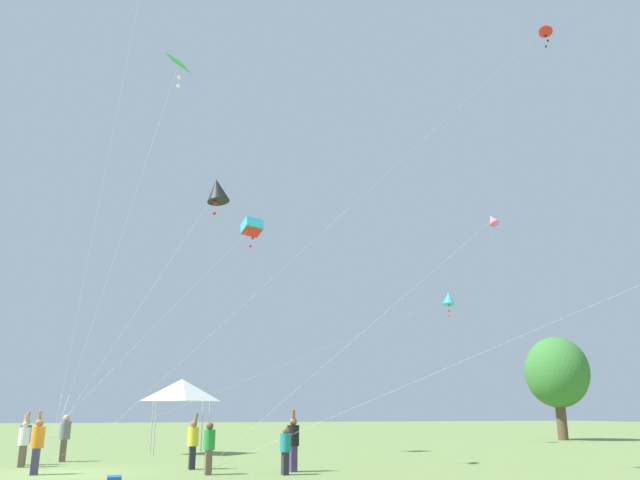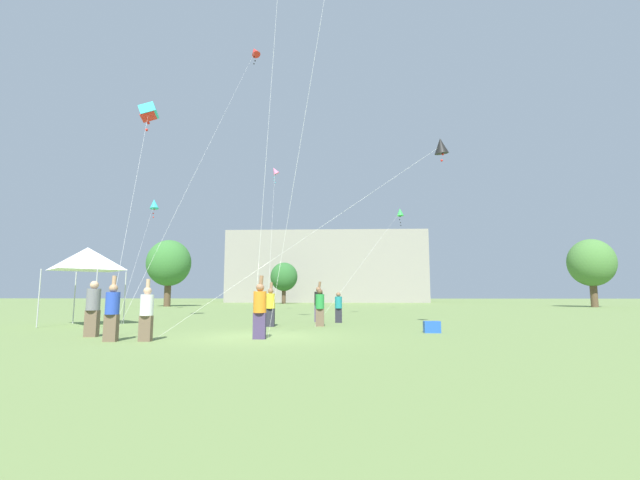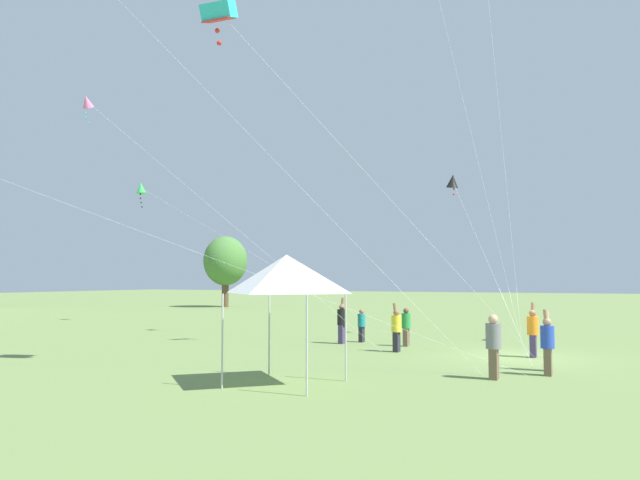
{
  "view_description": "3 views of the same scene",
  "coord_description": "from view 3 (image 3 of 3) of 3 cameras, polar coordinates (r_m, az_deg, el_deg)",
  "views": [
    {
      "loc": [
        23.15,
        1.62,
        1.93
      ],
      "look_at": [
        -0.96,
        9.37,
        8.95
      ],
      "focal_mm": 35.0,
      "sensor_mm": 36.0,
      "label": 1
    },
    {
      "loc": [
        2.63,
        -14.2,
        1.42
      ],
      "look_at": [
        1.65,
        8.49,
        4.27
      ],
      "focal_mm": 24.0,
      "sensor_mm": 36.0,
      "label": 2
    },
    {
      "loc": [
        -23.88,
        -3.28,
        2.86
      ],
      "look_at": [
        0.18,
        7.98,
        4.52
      ],
      "focal_mm": 35.0,
      "sensor_mm": 36.0,
      "label": 3
    }
  ],
  "objects": [
    {
      "name": "kite_green_diamond_4",
      "position": [
        43.23,
        -16.0,
        4.55
      ],
      "size": [
        7.21,
        21.01,
        9.28
      ],
      "color": "silver",
      "rests_on": "ground"
    },
    {
      "name": "person_teal_shirt",
      "position": [
        28.52,
        3.82,
        -7.71
      ],
      "size": [
        0.35,
        0.35,
        1.48
      ],
      "rotation": [
        0.0,
        0.0,
        5.03
      ],
      "color": "#282833",
      "rests_on": "ground"
    },
    {
      "name": "person_blue_shirt",
      "position": [
        19.89,
        20.08,
        -8.86
      ],
      "size": [
        0.4,
        0.4,
        1.96
      ],
      "rotation": [
        0.0,
        0.0,
        2.2
      ],
      "color": "brown",
      "rests_on": "ground"
    },
    {
      "name": "festival_tent",
      "position": [
        17.06,
        -3.09,
        -3.13
      ],
      "size": [
        2.74,
        2.74,
        3.52
      ],
      "color": "#B7B7BC",
      "rests_on": "ground"
    },
    {
      "name": "kite_black_diamond_0",
      "position": [
        32.14,
        12.04,
        5.26
      ],
      "size": [
        10.5,
        5.18,
        8.16
      ],
      "color": "silver",
      "rests_on": "ground"
    },
    {
      "name": "person_yellow_shirt",
      "position": [
        24.86,
        7.0,
        -8.01
      ],
      "size": [
        0.39,
        0.39,
        1.91
      ],
      "rotation": [
        0.0,
        0.0,
        1.41
      ],
      "color": "#282833",
      "rests_on": "ground"
    },
    {
      "name": "kite_pink_diamond_2",
      "position": [
        31.9,
        -20.45,
        11.69
      ],
      "size": [
        2.3,
        14.31,
        11.6
      ],
      "color": "silver",
      "rests_on": "ground"
    },
    {
      "name": "person_black_shirt",
      "position": [
        27.78,
        2.02,
        -7.44
      ],
      "size": [
        0.42,
        0.42,
        2.03
      ],
      "rotation": [
        0.0,
        0.0,
        5.4
      ],
      "color": "#473860",
      "rests_on": "ground"
    },
    {
      "name": "ground_plane",
      "position": [
        24.28,
        17.42,
        -10.17
      ],
      "size": [
        220.0,
        220.0,
        0.0
      ],
      "primitive_type": "plane",
      "color": "olive"
    },
    {
      "name": "person_white_shirt",
      "position": [
        20.91,
        20.08,
        -8.72
      ],
      "size": [
        0.38,
        0.38,
        1.86
      ],
      "rotation": [
        0.0,
        0.0,
        0.05
      ],
      "color": "brown",
      "rests_on": "ground"
    },
    {
      "name": "tree_far_right",
      "position": [
        64.23,
        -8.64,
        -1.93
      ],
      "size": [
        4.77,
        4.3,
        7.2
      ],
      "color": "brown",
      "rests_on": "ground"
    },
    {
      "name": "person_grey_shirt",
      "position": [
        18.7,
        15.58,
        -9.17
      ],
      "size": [
        0.44,
        0.44,
        1.84
      ],
      "rotation": [
        0.0,
        0.0,
        1.32
      ],
      "color": "brown",
      "rests_on": "ground"
    },
    {
      "name": "person_orange_shirt",
      "position": [
        24.24,
        18.88,
        -7.85
      ],
      "size": [
        0.41,
        0.41,
        2.0
      ],
      "rotation": [
        0.0,
        0.0,
        4.78
      ],
      "color": "#473860",
      "rests_on": "ground"
    },
    {
      "name": "person_green_shirt",
      "position": [
        26.97,
        7.88,
        -7.76
      ],
      "size": [
        0.38,
        0.38,
        1.62
      ],
      "rotation": [
        0.0,
        0.0,
        4.55
      ],
      "color": "brown",
      "rests_on": "ground"
    },
    {
      "name": "cooler_box",
      "position": [
        30.45,
        15.55,
        -8.43
      ],
      "size": [
        0.59,
        0.34,
        0.42
      ],
      "primitive_type": "cube",
      "color": "blue",
      "rests_on": "ground"
    },
    {
      "name": "kite_cyan_box_5",
      "position": [
        21.31,
        -9.2,
        19.84
      ],
      "size": [
        4.09,
        9.98,
        11.79
      ],
      "color": "silver",
      "rests_on": "ground"
    }
  ]
}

